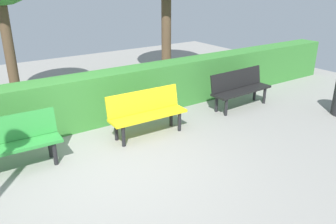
% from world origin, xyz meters
% --- Properties ---
extents(ground_plane, '(17.44, 17.44, 0.00)m').
position_xyz_m(ground_plane, '(0.00, 0.00, 0.00)').
color(ground_plane, gray).
extents(bench_black, '(1.65, 0.52, 0.86)m').
position_xyz_m(bench_black, '(-3.79, -0.93, 0.48)').
color(bench_black, black).
rests_on(bench_black, ground_plane).
extents(bench_yellow, '(1.54, 0.49, 0.86)m').
position_xyz_m(bench_yellow, '(-1.19, -0.84, 0.48)').
color(bench_yellow, yellow).
rests_on(bench_yellow, ground_plane).
extents(bench_green, '(1.57, 0.50, 0.86)m').
position_xyz_m(bench_green, '(1.27, -0.92, 0.48)').
color(bench_green, '#2D8C38').
rests_on(bench_green, ground_plane).
extents(hedge_row, '(13.44, 0.60, 1.05)m').
position_xyz_m(hedge_row, '(-1.14, -1.92, 0.52)').
color(hedge_row, '#387F33').
rests_on(hedge_row, ground_plane).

